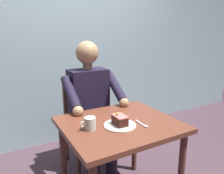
# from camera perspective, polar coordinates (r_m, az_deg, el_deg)

# --- Properties ---
(cafe_rear_panel) EXTENTS (6.40, 0.12, 3.00)m
(cafe_rear_panel) POSITION_cam_1_polar(r_m,az_deg,el_deg) (2.72, -13.17, 16.98)
(cafe_rear_panel) COLOR #97B5BB
(cafe_rear_panel) RESTS_ON ground
(dining_table) EXTENTS (0.84, 0.72, 0.70)m
(dining_table) POSITION_cam_1_polar(r_m,az_deg,el_deg) (1.67, 2.03, -12.48)
(dining_table) COLOR brown
(dining_table) RESTS_ON ground
(chair) EXTENTS (0.42, 0.42, 0.89)m
(chair) POSITION_cam_1_polar(r_m,az_deg,el_deg) (2.28, -7.06, -8.30)
(chair) COLOR brown
(chair) RESTS_ON ground
(seated_person) EXTENTS (0.53, 0.58, 1.28)m
(seated_person) POSITION_cam_1_polar(r_m,az_deg,el_deg) (2.07, -5.43, -5.25)
(seated_person) COLOR black
(seated_person) RESTS_ON ground
(dessert_plate) EXTENTS (0.23, 0.23, 0.01)m
(dessert_plate) POSITION_cam_1_polar(r_m,az_deg,el_deg) (1.56, 2.09, -10.11)
(dessert_plate) COLOR silver
(dessert_plate) RESTS_ON dining_table
(cake_slice) EXTENTS (0.08, 0.12, 0.09)m
(cake_slice) POSITION_cam_1_polar(r_m,az_deg,el_deg) (1.54, 2.09, -8.74)
(cake_slice) COLOR #3D1913
(cake_slice) RESTS_ON dessert_plate
(coffee_cup) EXTENTS (0.11, 0.08, 0.09)m
(coffee_cup) POSITION_cam_1_polar(r_m,az_deg,el_deg) (1.50, -5.90, -9.54)
(coffee_cup) COLOR silver
(coffee_cup) RESTS_ON dining_table
(dessert_spoon) EXTENTS (0.03, 0.14, 0.01)m
(dessert_spoon) POSITION_cam_1_polar(r_m,az_deg,el_deg) (1.59, 8.22, -9.82)
(dessert_spoon) COLOR silver
(dessert_spoon) RESTS_ON dining_table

